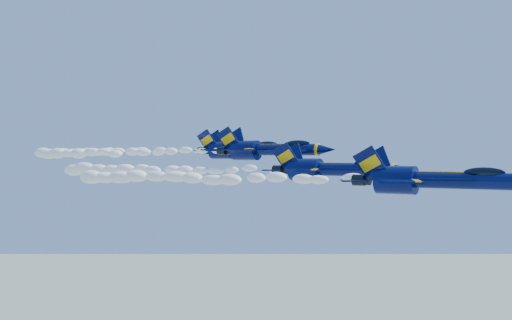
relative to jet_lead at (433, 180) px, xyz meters
The scene contains 8 objects.
jet_lead is the anchor object (origin of this frame).
smoke_trail_jet_lead 28.18m from the jet_lead, behind, with size 40.63×1.90×1.71m, color white.
jet_second 19.82m from the jet_lead, 144.14° to the left, with size 18.70×15.34×6.95m.
smoke_trail_jet_second 45.85m from the jet_lead, 165.34° to the left, with size 40.63×1.93×1.74m, color white.
jet_third 33.38m from the jet_lead, 149.49° to the left, with size 18.66×15.31×6.93m.
smoke_trail_jet_third 59.42m from the jet_lead, 163.49° to the left, with size 40.63×1.93×1.74m, color white.
jet_fourth 43.66m from the jet_lead, 148.28° to the left, with size 18.18×14.91×6.75m.
smoke_trail_jet_fourth 69.09m from the jet_lead, 160.63° to the left, with size 40.63×1.88×1.69m, color white.
Camera 1 is at (40.05, -75.15, 153.79)m, focal length 45.00 mm.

